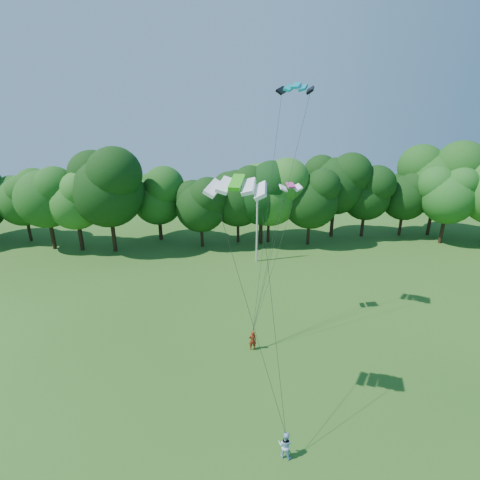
{
  "coord_description": "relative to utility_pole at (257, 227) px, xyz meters",
  "views": [
    {
      "loc": [
        1.49,
        -11.74,
        18.28
      ],
      "look_at": [
        2.34,
        13.0,
        9.08
      ],
      "focal_mm": 28.0,
      "sensor_mm": 36.0,
      "label": 1
    }
  ],
  "objects": [
    {
      "name": "utility_pole",
      "position": [
        0.0,
        0.0,
        0.0
      ],
      "size": [
        1.71,
        0.41,
        8.64
      ],
      "rotation": [
        0.0,
        0.0,
        0.2
      ],
      "color": "#B4B4AB",
      "rests_on": "ground"
    },
    {
      "name": "kite_flyer_left",
      "position": [
        -1.62,
        -17.25,
        -3.6
      ],
      "size": [
        0.65,
        0.47,
        1.65
      ],
      "primitive_type": "imported",
      "rotation": [
        0.0,
        0.0,
        3.27
      ],
      "color": "maroon",
      "rests_on": "ground"
    },
    {
      "name": "kite_flyer_right",
      "position": [
        -0.47,
        -26.73,
        -3.61
      ],
      "size": [
        1.0,
        0.92,
        1.65
      ],
      "primitive_type": "imported",
      "rotation": [
        0.0,
        0.0,
        2.67
      ],
      "color": "#AFD1F3",
      "rests_on": "ground"
    },
    {
      "name": "kite_teal",
      "position": [
        1.59,
        -12.87,
        14.91
      ],
      "size": [
        2.87,
        2.14,
        0.5
      ],
      "rotation": [
        0.0,
        0.0,
        -0.42
      ],
      "color": "#058DA0",
      "rests_on": "ground"
    },
    {
      "name": "kite_green",
      "position": [
        -2.97,
        -23.49,
        10.1
      ],
      "size": [
        3.25,
        2.08,
        0.62
      ],
      "rotation": [
        0.0,
        0.0,
        -0.26
      ],
      "color": "green",
      "rests_on": "ground"
    },
    {
      "name": "kite_pink",
      "position": [
        1.56,
        -12.7,
        7.63
      ],
      "size": [
        1.87,
        1.09,
        0.34
      ],
      "rotation": [
        0.0,
        0.0,
        0.14
      ],
      "color": "#C93889",
      "rests_on": "ground"
    },
    {
      "name": "tree_back_center",
      "position": [
        1.03,
        6.19,
        3.38
      ],
      "size": [
        8.6,
        8.6,
        12.51
      ],
      "color": "#342114",
      "rests_on": "ground"
    },
    {
      "name": "tree_back_east",
      "position": [
        25.71,
        5.4,
        2.35
      ],
      "size": [
        7.47,
        7.47,
        10.87
      ],
      "color": "#372816",
      "rests_on": "ground"
    }
  ]
}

